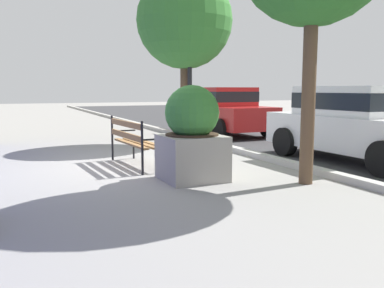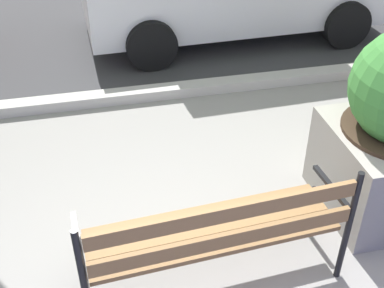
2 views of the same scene
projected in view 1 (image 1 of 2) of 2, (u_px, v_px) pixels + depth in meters
The scene contains 8 objects.
ground_plane at pixel (125, 165), 8.31m from camera, with size 80.00×80.00×0.00m, color gray.
curb_stone at pixel (250, 153), 9.47m from camera, with size 60.00×0.20×0.12m, color #B2AFA8.
park_bench at pixel (134, 139), 8.14m from camera, with size 1.83×0.65×0.95m.
concrete_planter at pixel (192, 135), 6.89m from camera, with size 0.98×0.98×1.57m.
street_tree_near_bench at pixel (184, 21), 11.14m from camera, with size 2.56×2.56×4.59m.
parked_car_red at pixel (223, 109), 14.01m from camera, with size 4.15×2.02×1.56m.
parked_car_white at pixel (358, 121), 8.64m from camera, with size 4.15×2.02×1.56m.
lamp_post at pixel (190, 49), 11.01m from camera, with size 0.32×0.32×3.90m.
Camera 1 is at (8.03, -2.10, 1.49)m, focal length 39.20 mm.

